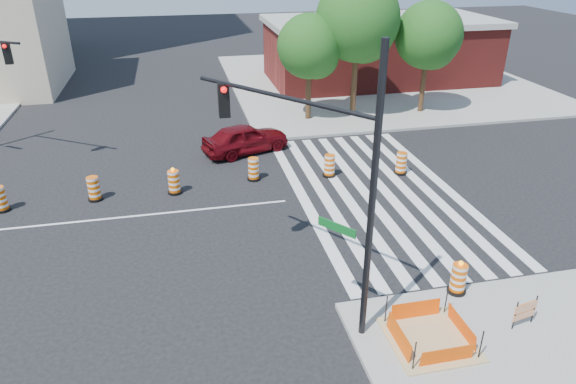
% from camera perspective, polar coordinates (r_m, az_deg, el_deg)
% --- Properties ---
extents(ground, '(120.00, 120.00, 0.00)m').
position_cam_1_polar(ground, '(21.08, -19.30, -2.82)').
color(ground, black).
rests_on(ground, ground).
extents(sidewalk_ne, '(22.00, 22.00, 0.15)m').
position_cam_1_polar(sidewalk_ne, '(40.55, 9.81, 12.13)').
color(sidewalk_ne, gray).
rests_on(sidewalk_ne, ground).
extents(crosswalk_east, '(6.75, 13.50, 0.01)m').
position_cam_1_polar(crosswalk_east, '(22.29, 9.65, 0.02)').
color(crosswalk_east, silver).
rests_on(crosswalk_east, ground).
extents(lane_centerline, '(14.00, 0.12, 0.01)m').
position_cam_1_polar(lane_centerline, '(21.07, -19.30, -2.81)').
color(lane_centerline, silver).
rests_on(lane_centerline, ground).
extents(excavation_pit, '(2.20, 2.20, 0.90)m').
position_cam_1_polar(excavation_pit, '(14.65, 15.45, -15.33)').
color(excavation_pit, tan).
rests_on(excavation_pit, ground).
extents(brick_storefront, '(16.50, 8.50, 4.60)m').
position_cam_1_polar(brick_storefront, '(40.08, 10.06, 15.24)').
color(brick_storefront, maroon).
rests_on(brick_storefront, ground).
extents(red_coupe, '(4.71, 3.13, 1.49)m').
position_cam_1_polar(red_coupe, '(25.99, -4.74, 5.97)').
color(red_coupe, '#57070D').
rests_on(red_coupe, ground).
extents(signal_pole_se, '(3.69, 4.74, 7.77)m').
position_cam_1_polar(signal_pole_se, '(12.87, 3.37, 3.58)').
color(signal_pole_se, black).
rests_on(signal_pole_se, ground).
extents(pit_drum, '(0.57, 0.57, 1.11)m').
position_cam_1_polar(pit_drum, '(16.34, 18.39, -9.19)').
color(pit_drum, black).
rests_on(pit_drum, ground).
extents(barricade, '(0.77, 0.18, 0.91)m').
position_cam_1_polar(barricade, '(15.70, 24.84, -11.91)').
color(barricade, '#DA5604').
rests_on(barricade, ground).
extents(tree_north_c, '(3.64, 3.62, 6.15)m').
position_cam_1_polar(tree_north_c, '(29.97, 2.43, 15.48)').
color(tree_north_c, '#382314').
rests_on(tree_north_c, ground).
extents(tree_north_d, '(4.75, 4.75, 8.08)m').
position_cam_1_polar(tree_north_d, '(30.65, 7.79, 17.98)').
color(tree_north_d, '#382314').
rests_on(tree_north_d, ground).
extents(tree_north_e, '(3.93, 3.93, 6.67)m').
position_cam_1_polar(tree_north_e, '(32.38, 15.37, 16.07)').
color(tree_north_e, '#382314').
rests_on(tree_north_e, ground).
extents(median_drum_2, '(0.60, 0.60, 1.02)m').
position_cam_1_polar(median_drum_2, '(23.25, -29.33, -0.76)').
color(median_drum_2, black).
rests_on(median_drum_2, ground).
extents(median_drum_3, '(0.60, 0.60, 1.02)m').
position_cam_1_polar(median_drum_3, '(22.58, -20.75, 0.28)').
color(median_drum_3, black).
rests_on(median_drum_3, ground).
extents(median_drum_4, '(0.60, 0.60, 1.18)m').
position_cam_1_polar(median_drum_4, '(22.20, -12.54, 1.02)').
color(median_drum_4, black).
rests_on(median_drum_4, ground).
extents(median_drum_5, '(0.60, 0.60, 1.02)m').
position_cam_1_polar(median_drum_5, '(22.98, -3.85, 2.48)').
color(median_drum_5, black).
rests_on(median_drum_5, ground).
extents(median_drum_6, '(0.60, 0.60, 1.02)m').
position_cam_1_polar(median_drum_6, '(23.35, 4.63, 2.86)').
color(median_drum_6, black).
rests_on(median_drum_6, ground).
extents(median_drum_7, '(0.60, 0.60, 1.02)m').
position_cam_1_polar(median_drum_7, '(24.10, 12.46, 3.06)').
color(median_drum_7, black).
rests_on(median_drum_7, ground).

